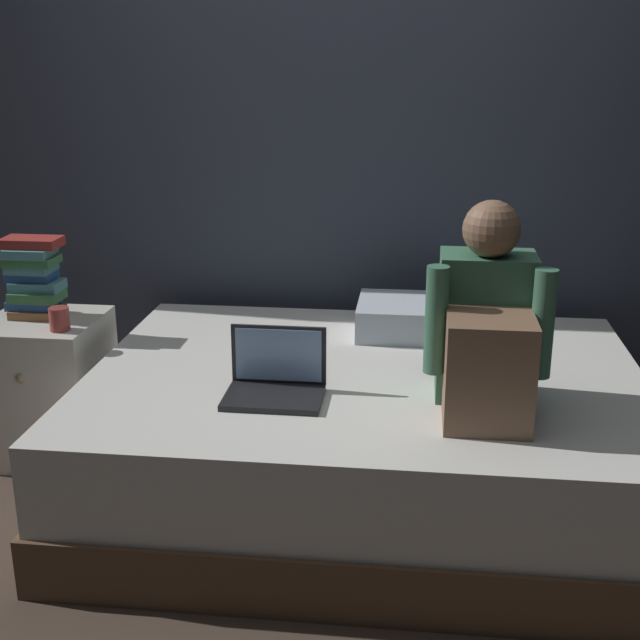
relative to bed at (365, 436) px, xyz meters
name	(u,v)px	position (x,y,z in m)	size (l,w,h in m)	color
ground_plane	(299,536)	(-0.20, -0.30, -0.25)	(8.00, 8.00, 0.00)	#47382D
wall_back	(336,110)	(-0.20, 0.90, 1.10)	(5.60, 0.10, 2.70)	#383D4C
bed	(365,436)	(0.00, 0.00, 0.00)	(2.00, 1.50, 0.50)	brown
nightstand	(49,387)	(-1.30, 0.21, 0.04)	(0.44, 0.46, 0.58)	beige
person_sitting	(487,332)	(0.39, -0.26, 0.50)	(0.39, 0.44, 0.66)	#38664C
laptop	(276,380)	(-0.28, -0.26, 0.31)	(0.32, 0.23, 0.22)	black
pillow	(428,318)	(0.22, 0.45, 0.32)	(0.56, 0.36, 0.13)	silver
book_stack	(34,277)	(-1.34, 0.26, 0.49)	(0.22, 0.16, 0.32)	brown
mug	(59,319)	(-1.17, 0.09, 0.38)	(0.08, 0.08, 0.09)	#933833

